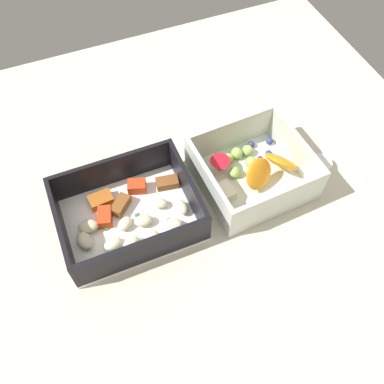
# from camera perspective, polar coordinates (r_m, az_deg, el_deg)

# --- Properties ---
(table_surface) EXTENTS (0.80, 0.80, 0.02)m
(table_surface) POSITION_cam_1_polar(r_m,az_deg,el_deg) (0.61, 1.24, -2.34)
(table_surface) COLOR beige
(table_surface) RESTS_ON ground
(pasta_container) EXTENTS (0.18, 0.14, 0.06)m
(pasta_container) POSITION_cam_1_polar(r_m,az_deg,el_deg) (0.58, -8.53, -2.91)
(pasta_container) COLOR white
(pasta_container) RESTS_ON table_surface
(fruit_bowl) EXTENTS (0.16, 0.15, 0.06)m
(fruit_bowl) POSITION_cam_1_polar(r_m,az_deg,el_deg) (0.62, 8.08, 2.80)
(fruit_bowl) COLOR silver
(fruit_bowl) RESTS_ON table_surface
(paper_cup_liner) EXTENTS (0.03, 0.03, 0.01)m
(paper_cup_liner) POSITION_cam_1_polar(r_m,az_deg,el_deg) (0.66, 16.80, 3.52)
(paper_cup_liner) COLOR white
(paper_cup_liner) RESTS_ON table_surface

